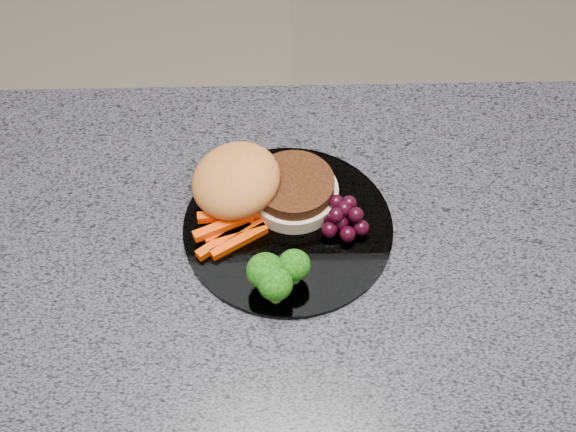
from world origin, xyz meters
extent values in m
cube|color=#59321E|center=(0.00, 0.00, 0.43)|extent=(1.20, 0.60, 0.86)
cube|color=#4D4C57|center=(0.00, 0.00, 0.88)|extent=(1.20, 0.60, 0.04)
cylinder|color=white|center=(-0.04, 0.04, 0.90)|extent=(0.26, 0.26, 0.01)
cylinder|color=beige|center=(-0.03, 0.09, 0.92)|extent=(0.14, 0.14, 0.02)
cylinder|color=#461F0D|center=(-0.03, 0.09, 0.93)|extent=(0.12, 0.12, 0.02)
ellipsoid|color=#B8692E|center=(-0.10, 0.09, 0.94)|extent=(0.14, 0.14, 0.06)
cube|color=#ED4003|center=(-0.11, 0.04, 0.91)|extent=(0.07, 0.05, 0.01)
cube|color=#ED4003|center=(-0.10, 0.03, 0.91)|extent=(0.08, 0.03, 0.01)
cube|color=#ED4003|center=(-0.12, 0.02, 0.91)|extent=(0.07, 0.06, 0.01)
cube|color=#ED4003|center=(-0.11, 0.05, 0.92)|extent=(0.08, 0.02, 0.01)
cube|color=#ED4003|center=(-0.12, 0.03, 0.92)|extent=(0.07, 0.04, 0.01)
cube|color=#ED4003|center=(-0.10, 0.02, 0.91)|extent=(0.07, 0.05, 0.01)
cylinder|color=#558731|center=(-0.07, -0.04, 0.92)|extent=(0.02, 0.02, 0.02)
ellipsoid|color=#123907|center=(-0.07, -0.04, 0.94)|extent=(0.04, 0.04, 0.04)
cylinder|color=#558731|center=(-0.03, -0.03, 0.92)|extent=(0.01, 0.01, 0.02)
ellipsoid|color=#123907|center=(-0.03, -0.03, 0.94)|extent=(0.04, 0.04, 0.03)
cylinder|color=#558731|center=(-0.06, -0.06, 0.92)|extent=(0.01, 0.01, 0.02)
ellipsoid|color=#123907|center=(-0.06, -0.06, 0.94)|extent=(0.04, 0.04, 0.04)
sphere|color=black|center=(0.02, 0.04, 0.92)|extent=(0.02, 0.02, 0.02)
sphere|color=black|center=(0.04, 0.05, 0.92)|extent=(0.02, 0.02, 0.02)
sphere|color=black|center=(0.03, 0.06, 0.92)|extent=(0.02, 0.02, 0.02)
sphere|color=black|center=(0.01, 0.05, 0.92)|extent=(0.02, 0.02, 0.02)
sphere|color=black|center=(0.01, 0.03, 0.92)|extent=(0.02, 0.02, 0.02)
sphere|color=black|center=(0.03, 0.02, 0.92)|extent=(0.02, 0.02, 0.02)
sphere|color=black|center=(0.05, 0.03, 0.92)|extent=(0.02, 0.02, 0.02)
sphere|color=black|center=(0.03, 0.05, 0.93)|extent=(0.02, 0.02, 0.02)
sphere|color=black|center=(0.02, 0.04, 0.93)|extent=(0.02, 0.02, 0.02)
sphere|color=black|center=(0.04, 0.04, 0.93)|extent=(0.02, 0.02, 0.02)
sphere|color=black|center=(0.02, 0.06, 0.93)|extent=(0.02, 0.02, 0.02)
sphere|color=black|center=(0.04, 0.06, 0.93)|extent=(0.02, 0.02, 0.02)
camera|label=1|loc=(-0.05, -0.55, 1.70)|focal=50.00mm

